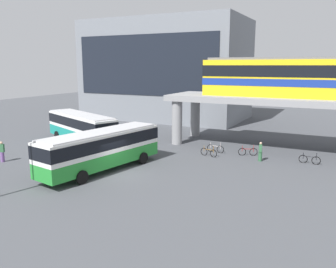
% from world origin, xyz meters
% --- Properties ---
extents(ground_plane, '(120.00, 120.00, 0.00)m').
position_xyz_m(ground_plane, '(0.00, 10.00, 0.00)').
color(ground_plane, '#47494F').
extents(station_building, '(24.58, 13.75, 15.13)m').
position_xyz_m(station_building, '(-10.64, 28.93, 7.57)').
color(station_building, slate).
rests_on(station_building, ground_plane).
extents(train, '(22.69, 2.96, 3.84)m').
position_xyz_m(train, '(13.10, 14.29, 7.20)').
color(train, yellow).
rests_on(train, elevated_platform).
extents(bus_main, '(4.50, 11.32, 3.22)m').
position_xyz_m(bus_main, '(-1.74, 0.17, 1.99)').
color(bus_main, '#268C33').
rests_on(bus_main, ground_plane).
extents(bus_secondary, '(11.15, 6.69, 3.22)m').
position_xyz_m(bus_secondary, '(-9.86, 7.29, 1.99)').
color(bus_secondary, teal).
rests_on(bus_secondary, ground_plane).
extents(bicycle_red, '(1.68, 0.74, 1.04)m').
position_xyz_m(bicycle_red, '(7.45, 10.22, 0.36)').
color(bicycle_red, black).
rests_on(bicycle_red, ground_plane).
extents(bicycle_silver, '(1.78, 0.27, 1.04)m').
position_xyz_m(bicycle_silver, '(4.34, 10.02, 0.36)').
color(bicycle_silver, black).
rests_on(bicycle_silver, ground_plane).
extents(bicycle_brown, '(1.75, 0.48, 1.04)m').
position_xyz_m(bicycle_brown, '(4.27, 8.34, 0.36)').
color(bicycle_brown, black).
rests_on(bicycle_brown, ground_plane).
extents(bicycle_black, '(1.79, 0.17, 1.04)m').
position_xyz_m(bicycle_black, '(12.89, 9.81, 0.36)').
color(bicycle_black, black).
rests_on(bicycle_black, ground_plane).
extents(pedestrian_near_building, '(0.47, 0.40, 1.82)m').
position_xyz_m(pedestrian_near_building, '(-11.15, -1.60, 0.86)').
color(pedestrian_near_building, '#724C8C').
rests_on(pedestrian_near_building, ground_plane).
extents(pedestrian_by_bike_rack, '(0.32, 0.43, 1.72)m').
position_xyz_m(pedestrian_by_bike_rack, '(8.91, 8.74, 0.81)').
color(pedestrian_by_bike_rack, '#33663F').
rests_on(pedestrian_by_bike_rack, ground_plane).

